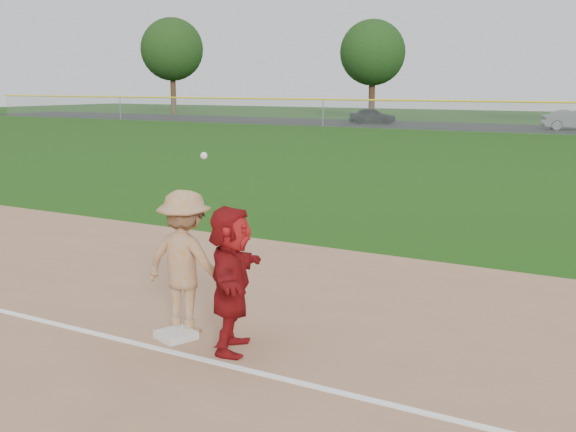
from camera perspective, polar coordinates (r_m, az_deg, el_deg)
The scene contains 9 objects.
ground at distance 9.16m, azimuth -4.88°, elevation -9.50°, with size 160.00×160.00×0.00m, color #19440D.
foul_line at distance 8.56m, azimuth -8.06°, elevation -10.85°, with size 60.00×0.10×0.01m, color white.
first_base at distance 9.10m, azimuth -8.85°, elevation -9.27°, with size 0.41×0.41×0.09m, color silver.
base_runner at distance 8.41m, azimuth -4.53°, elevation -4.99°, with size 1.60×0.51×1.73m, color maroon.
car_left at distance 57.61m, azimuth 6.70°, elevation 7.87°, with size 1.47×3.66×1.25m, color black.
car_mid at distance 53.17m, azimuth 21.67°, elevation 7.07°, with size 1.44×4.14×1.36m, color slate.
first_base_play at distance 9.08m, azimuth -8.12°, elevation -3.63°, with size 1.20×0.73×2.29m.
tree_0 at distance 76.79m, azimuth -9.15°, elevation 12.87°, with size 6.40×6.40×9.81m.
tree_1 at distance 65.85m, azimuth 6.71°, elevation 12.69°, with size 5.80×5.80×8.75m.
Camera 1 is at (5.06, -6.97, 3.11)m, focal length 45.00 mm.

